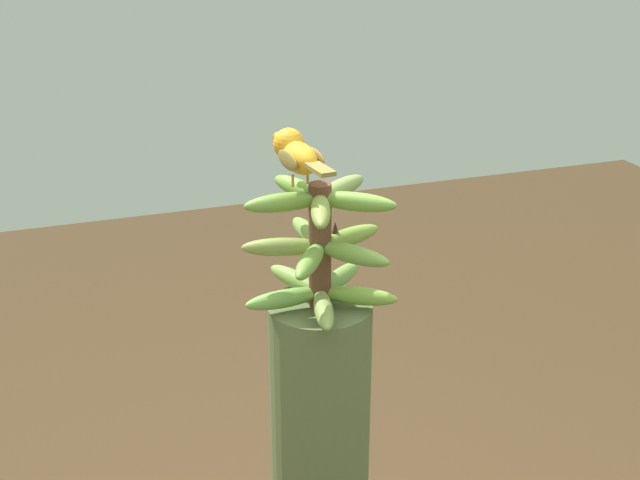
# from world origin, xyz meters

# --- Properties ---
(banana_bunch) EXTENTS (0.29, 0.30, 0.24)m
(banana_bunch) POSITION_xyz_m (-0.00, -0.00, 1.40)
(banana_bunch) COLOR brown
(banana_bunch) RESTS_ON banana_tree
(perched_bird) EXTENTS (0.07, 0.22, 0.09)m
(perched_bird) POSITION_xyz_m (0.04, -0.02, 1.58)
(perched_bird) COLOR #C68933
(perched_bird) RESTS_ON banana_bunch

